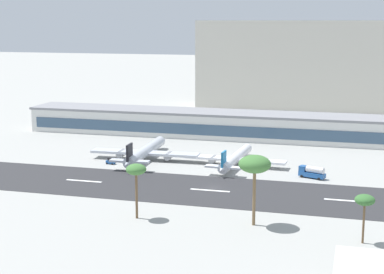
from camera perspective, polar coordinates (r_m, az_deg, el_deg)
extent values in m
plane|color=#9E9E99|center=(185.40, 1.95, -4.74)|extent=(1400.00, 1400.00, 0.00)
cube|color=#2D2D30|center=(182.19, 1.70, -5.00)|extent=(800.00, 32.49, 0.08)
cube|color=white|center=(195.60, -10.05, -4.05)|extent=(12.00, 1.20, 0.01)
cube|color=white|center=(182.18, 1.69, -4.99)|extent=(12.00, 1.20, 0.01)
cube|color=white|center=(177.40, 14.16, -5.76)|extent=(12.00, 1.20, 0.01)
cube|color=silver|center=(264.70, 2.84, 1.08)|extent=(172.87, 20.19, 10.05)
cube|color=#38516B|center=(254.95, 2.34, 0.60)|extent=(167.69, 0.30, 4.52)
cube|color=gray|center=(263.83, 2.85, 2.26)|extent=(174.60, 20.39, 1.00)
cube|color=beige|center=(351.53, 10.42, 6.58)|extent=(117.83, 34.43, 49.75)
cylinder|color=silver|center=(222.33, -4.35, -1.33)|extent=(5.61, 39.17, 3.90)
sphere|color=silver|center=(240.65, -2.98, -0.38)|extent=(3.71, 3.71, 3.71)
cone|color=silver|center=(204.24, -5.98, -2.45)|extent=(3.82, 7.17, 3.51)
cube|color=silver|center=(221.69, -4.41, -1.47)|extent=(40.01, 7.59, 0.86)
cylinder|color=gray|center=(219.37, -2.17, -1.76)|extent=(2.77, 5.57, 2.54)
cylinder|color=gray|center=(224.62, -6.59, -1.53)|extent=(2.77, 5.57, 2.54)
cube|color=silver|center=(205.59, -5.84, -2.25)|extent=(13.66, 3.81, 0.69)
cube|color=black|center=(204.99, -5.85, -1.51)|extent=(0.85, 5.29, 6.25)
cylinder|color=black|center=(221.05, -4.49, -2.07)|extent=(0.70, 0.70, 1.07)
cylinder|color=silver|center=(213.34, 4.11, -1.95)|extent=(5.25, 34.61, 3.45)
sphere|color=silver|center=(229.70, 5.18, -1.04)|extent=(3.28, 3.28, 3.28)
cone|color=silver|center=(197.12, 2.86, -3.00)|extent=(3.42, 6.36, 3.10)
cube|color=silver|center=(212.76, 4.06, -2.08)|extent=(35.66, 7.02, 0.76)
cylinder|color=gray|center=(211.12, 6.16, -2.38)|extent=(2.49, 4.94, 2.24)
cylinder|color=gray|center=(214.95, 2.00, -2.09)|extent=(2.49, 4.94, 2.24)
cube|color=silver|center=(198.33, 2.97, -2.81)|extent=(12.18, 3.47, 0.61)
cube|color=#1975B2|center=(197.78, 2.98, -2.13)|extent=(0.79, 4.68, 5.52)
cylinder|color=black|center=(212.21, 3.99, -2.62)|extent=(0.62, 0.62, 0.95)
cube|color=#23569E|center=(199.65, 11.13, -3.46)|extent=(8.87, 5.43, 1.40)
cylinder|color=silver|center=(198.82, 11.41, -3.02)|extent=(6.15, 4.00, 2.10)
cube|color=#23569E|center=(200.60, 10.31, -2.90)|extent=(2.75, 2.96, 1.80)
cylinder|color=black|center=(202.18, 10.51, -3.47)|extent=(0.94, 0.58, 0.90)
cylinder|color=black|center=(199.91, 10.19, -3.62)|extent=(0.94, 0.58, 0.90)
cylinder|color=black|center=(199.79, 12.05, -3.70)|extent=(0.94, 0.58, 0.90)
cylinder|color=black|center=(197.49, 11.74, -3.86)|extent=(0.94, 0.58, 0.90)
cube|color=#23569E|center=(216.88, -7.59, -2.31)|extent=(3.42, 2.10, 1.00)
cube|color=black|center=(216.67, -7.59, -2.07)|extent=(2.10, 1.58, 0.90)
cylinder|color=black|center=(218.24, -7.72, -2.37)|extent=(0.64, 0.37, 0.60)
cylinder|color=black|center=(216.93, -7.95, -2.45)|extent=(0.64, 0.37, 0.60)
cylinder|color=black|center=(217.06, -7.22, -2.43)|extent=(0.64, 0.37, 0.60)
cylinder|color=black|center=(215.75, -7.45, -2.51)|extent=(0.64, 0.37, 0.60)
cylinder|color=brown|center=(150.93, 5.81, -5.38)|extent=(0.77, 0.77, 15.46)
ellipsoid|color=#427538|center=(148.97, 5.87, -2.52)|extent=(7.92, 7.92, 4.36)
cylinder|color=brown|center=(144.28, 15.71, -7.61)|extent=(0.51, 0.51, 10.17)
ellipsoid|color=#386B33|center=(142.79, 15.81, -5.67)|extent=(4.53, 4.53, 2.49)
cylinder|color=brown|center=(156.26, -5.19, -5.31)|extent=(0.64, 0.64, 12.82)
ellipsoid|color=#427538|center=(154.61, -5.23, -3.02)|extent=(5.17, 5.17, 2.84)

